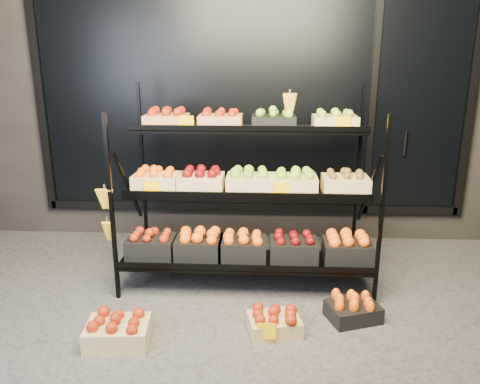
{
  "coord_description": "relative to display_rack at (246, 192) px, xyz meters",
  "views": [
    {
      "loc": [
        0.14,
        -3.17,
        1.9
      ],
      "look_at": [
        -0.05,
        0.55,
        0.8
      ],
      "focal_mm": 35.0,
      "sensor_mm": 36.0,
      "label": 1
    }
  ],
  "objects": [
    {
      "name": "ground",
      "position": [
        0.01,
        -0.6,
        -0.79
      ],
      "size": [
        24.0,
        24.0,
        0.0
      ],
      "primitive_type": "plane",
      "color": "#514F4C",
      "rests_on": "ground"
    },
    {
      "name": "building",
      "position": [
        0.01,
        1.99,
        0.96
      ],
      "size": [
        6.0,
        2.08,
        3.5
      ],
      "color": "#2D2826",
      "rests_on": "ground"
    },
    {
      "name": "display_rack",
      "position": [
        0.0,
        0.0,
        0.0
      ],
      "size": [
        2.18,
        1.02,
        1.7
      ],
      "color": "black",
      "rests_on": "ground"
    },
    {
      "name": "tag_floor_b",
      "position": [
        0.18,
        -1.0,
        -0.73
      ],
      "size": [
        0.13,
        0.01,
        0.12
      ],
      "primitive_type": "cube",
      "color": "#FFC800",
      "rests_on": "ground"
    },
    {
      "name": "floor_crate_left",
      "position": [
        -0.83,
        -1.03,
        -0.69
      ],
      "size": [
        0.45,
        0.35,
        0.21
      ],
      "rotation": [
        0.0,
        0.0,
        0.1
      ],
      "color": "#DCBD7E",
      "rests_on": "ground"
    },
    {
      "name": "floor_crate_midright",
      "position": [
        0.24,
        -0.85,
        -0.7
      ],
      "size": [
        0.4,
        0.33,
        0.19
      ],
      "rotation": [
        0.0,
        0.0,
        0.21
      ],
      "color": "#DCBD7E",
      "rests_on": "ground"
    },
    {
      "name": "floor_crate_right",
      "position": [
        0.83,
        -0.65,
        -0.7
      ],
      "size": [
        0.43,
        0.37,
        0.19
      ],
      "rotation": [
        0.0,
        0.0,
        0.34
      ],
      "color": "black",
      "rests_on": "ground"
    }
  ]
}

